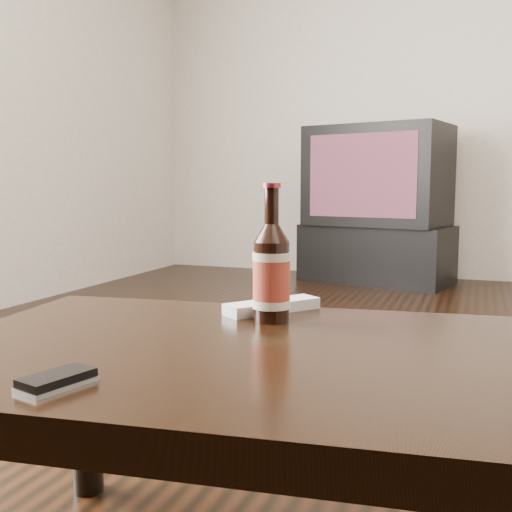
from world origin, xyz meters
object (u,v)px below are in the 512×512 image
(tv, at_px, (378,176))
(phone, at_px, (57,380))
(coffee_table, at_px, (284,384))
(remote, at_px, (272,306))
(tv_stand, at_px, (376,254))
(beer_bottle, at_px, (271,273))

(tv, relative_size, phone, 9.65)
(tv, xyz_separation_m, coffee_table, (0.39, -3.28, -0.37))
(coffee_table, relative_size, remote, 6.18)
(phone, bearing_deg, tv, 107.60)
(tv, xyz_separation_m, remote, (0.28, -3.03, -0.30))
(tv_stand, bearing_deg, tv, -90.00)
(beer_bottle, xyz_separation_m, phone, (-0.13, -0.43, -0.08))
(tv_stand, xyz_separation_m, beer_bottle, (0.31, -3.11, 0.31))
(tv_stand, xyz_separation_m, tv, (-0.00, -0.00, 0.53))
(tv, distance_m, coffee_table, 3.32)
(phone, bearing_deg, tv_stand, 107.59)
(beer_bottle, height_order, phone, beer_bottle)
(phone, distance_m, remote, 0.52)
(coffee_table, distance_m, phone, 0.34)
(beer_bottle, bearing_deg, coffee_table, -64.90)
(remote, bearing_deg, tv_stand, 131.80)
(tv_stand, xyz_separation_m, phone, (0.18, -3.54, 0.23))
(coffee_table, xyz_separation_m, remote, (-0.11, 0.25, 0.07))
(coffee_table, bearing_deg, tv, 96.77)
(tv_stand, xyz_separation_m, coffee_table, (0.39, -3.28, 0.16))
(phone, bearing_deg, coffee_table, 65.52)
(coffee_table, distance_m, beer_bottle, 0.24)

